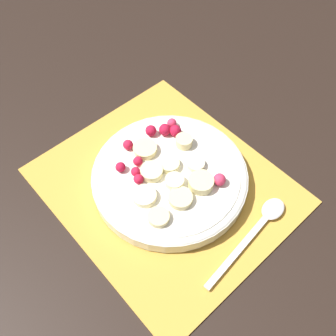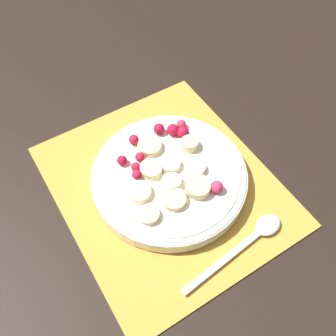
# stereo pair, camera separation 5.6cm
# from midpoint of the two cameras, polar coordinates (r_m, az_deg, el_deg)

# --- Properties ---
(ground_plane) EXTENTS (3.00, 3.00, 0.00)m
(ground_plane) POSITION_cam_midpoint_polar(r_m,az_deg,el_deg) (0.59, -3.11, -2.98)
(ground_plane) COLOR black
(placemat) EXTENTS (0.36, 0.31, 0.01)m
(placemat) POSITION_cam_midpoint_polar(r_m,az_deg,el_deg) (0.58, -3.12, -2.82)
(placemat) COLOR gold
(placemat) RESTS_ON ground_plane
(fruit_bowl) EXTENTS (0.24, 0.24, 0.04)m
(fruit_bowl) POSITION_cam_midpoint_polar(r_m,az_deg,el_deg) (0.57, -2.79, -1.10)
(fruit_bowl) COLOR silver
(fruit_bowl) RESTS_ON placemat
(spoon) EXTENTS (0.04, 0.18, 0.01)m
(spoon) POSITION_cam_midpoint_polar(r_m,az_deg,el_deg) (0.55, 11.28, -8.38)
(spoon) COLOR silver
(spoon) RESTS_ON placemat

